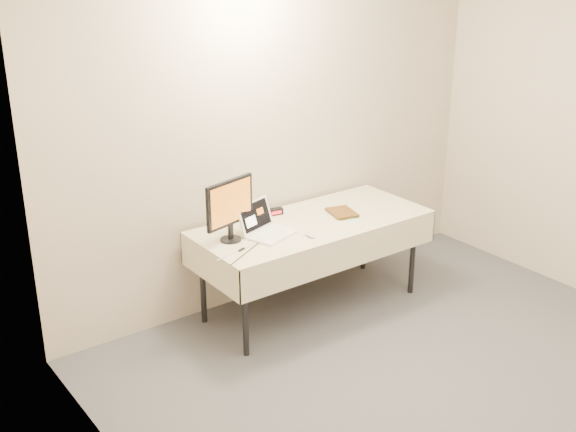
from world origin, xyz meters
TOP-DOWN VIEW (x-y plane):
  - back_wall at (0.00, 2.50)m, footprint 4.00×0.10m
  - table at (0.00, 2.05)m, footprint 1.86×0.81m
  - laptop at (-0.44, 2.05)m, footprint 0.42×0.40m
  - monitor at (-0.71, 2.10)m, footprint 0.44×0.19m
  - book at (0.19, 2.05)m, footprint 0.19×0.07m
  - alarm_clock at (-0.15, 2.33)m, footprint 0.13×0.07m
  - clicker at (-0.21, 1.81)m, footprint 0.05×0.10m
  - paper_form at (0.29, 1.96)m, footprint 0.14×0.27m
  - usb_dongle at (-0.74, 1.90)m, footprint 0.06×0.04m

SIDE VIEW (x-z plane):
  - table at x=0.00m, z-range 0.31..1.05m
  - paper_form at x=0.29m, z-range 0.74..0.74m
  - usb_dongle at x=-0.74m, z-range 0.74..0.75m
  - clicker at x=-0.21m, z-range 0.74..0.76m
  - alarm_clock at x=-0.15m, z-range 0.74..0.79m
  - laptop at x=-0.44m, z-range 0.68..0.91m
  - book at x=0.19m, z-range 0.74..0.99m
  - monitor at x=-0.71m, z-range 0.78..1.23m
  - back_wall at x=0.00m, z-range 0.00..2.70m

